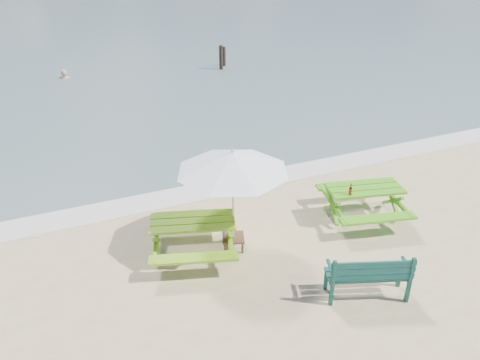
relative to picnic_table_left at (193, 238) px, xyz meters
name	(u,v)px	position (x,y,z in m)	size (l,w,h in m)	color
foam_strip	(222,187)	(1.58, 2.45, -0.37)	(22.00, 0.90, 0.01)	silver
picnic_table_left	(193,238)	(0.00, 0.00, 0.00)	(2.14, 2.26, 0.79)	#6B9D17
picnic_table_right	(363,203)	(3.96, -0.24, 0.00)	(2.05, 2.19, 0.79)	#499C17
park_bench	(366,283)	(2.41, -2.43, -0.10)	(1.53, 0.96, 0.90)	#0E3A33
side_table	(233,242)	(0.81, -0.15, -0.23)	(0.57, 0.57, 0.29)	brown
patio_umbrella	(233,162)	(0.81, -0.15, 1.60)	(2.83, 2.83, 2.18)	silver
beer_bottle	(350,191)	(3.46, -0.38, 0.50)	(0.07, 0.07, 0.27)	brown
swimmer	(66,86)	(-1.09, 15.38, -0.75)	(0.65, 0.51, 1.58)	tan
mooring_pilings	(222,59)	(6.37, 14.31, 0.06)	(0.58, 0.78, 1.37)	black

